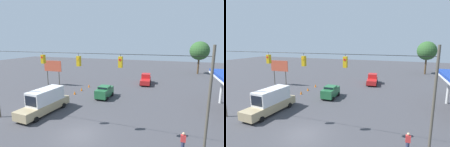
# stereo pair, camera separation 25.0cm
# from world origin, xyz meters

# --- Properties ---
(ground_plane) EXTENTS (140.00, 140.00, 0.00)m
(ground_plane) POSITION_xyz_m (0.00, 0.00, 0.00)
(ground_plane) COLOR #3D3D42
(overhead_signal_span) EXTENTS (22.00, 0.38, 8.68)m
(overhead_signal_span) POSITION_xyz_m (-0.03, -0.47, 5.32)
(overhead_signal_span) COLOR #4C473D
(overhead_signal_span) RESTS_ON ground_plane
(box_truck_tan_parked_shoulder) EXTENTS (2.73, 7.52, 3.02)m
(box_truck_tan_parked_shoulder) POSITION_xyz_m (6.72, -3.42, 1.48)
(box_truck_tan_parked_shoulder) COLOR tan
(box_truck_tan_parked_shoulder) RESTS_ON ground_plane
(pickup_truck_red_oncoming_deep) EXTENTS (2.48, 5.63, 2.12)m
(pickup_truck_red_oncoming_deep) POSITION_xyz_m (-3.04, -22.80, 0.98)
(pickup_truck_red_oncoming_deep) COLOR red
(pickup_truck_red_oncoming_deep) RESTS_ON ground_plane
(sedan_green_withflow_mid) EXTENTS (2.03, 3.92, 1.93)m
(sedan_green_withflow_mid) POSITION_xyz_m (1.82, -11.35, 1.00)
(sedan_green_withflow_mid) COLOR #236038
(sedan_green_withflow_mid) RESTS_ON ground_plane
(traffic_cone_nearest) EXTENTS (0.35, 0.35, 0.61)m
(traffic_cone_nearest) POSITION_xyz_m (7.24, -3.83, 0.31)
(traffic_cone_nearest) COLOR orange
(traffic_cone_nearest) RESTS_ON ground_plane
(traffic_cone_second) EXTENTS (0.35, 0.35, 0.61)m
(traffic_cone_second) POSITION_xyz_m (7.28, -6.35, 0.31)
(traffic_cone_second) COLOR orange
(traffic_cone_second) RESTS_ON ground_plane
(traffic_cone_third) EXTENTS (0.35, 0.35, 0.61)m
(traffic_cone_third) POSITION_xyz_m (7.13, -8.83, 0.31)
(traffic_cone_third) COLOR orange
(traffic_cone_third) RESTS_ON ground_plane
(traffic_cone_fourth) EXTENTS (0.35, 0.35, 0.61)m
(traffic_cone_fourth) POSITION_xyz_m (7.26, -11.33, 0.31)
(traffic_cone_fourth) COLOR orange
(traffic_cone_fourth) RESTS_ON ground_plane
(traffic_cone_fifth) EXTENTS (0.35, 0.35, 0.61)m
(traffic_cone_fifth) POSITION_xyz_m (7.22, -13.61, 0.31)
(traffic_cone_fifth) COLOR orange
(traffic_cone_fifth) RESTS_ON ground_plane
(traffic_cone_farthest) EXTENTS (0.35, 0.35, 0.61)m
(traffic_cone_farthest) POSITION_xyz_m (7.11, -16.40, 0.31)
(traffic_cone_farthest) COLOR orange
(traffic_cone_farthest) RESTS_ON ground_plane
(roadside_billboard) EXTENTS (3.99, 0.16, 5.10)m
(roadside_billboard) POSITION_xyz_m (14.57, -15.32, 3.70)
(roadside_billboard) COLOR #4C473D
(roadside_billboard) RESTS_ON ground_plane
(pedestrian) EXTENTS (0.40, 0.28, 1.58)m
(pedestrian) POSITION_xyz_m (-9.37, -0.71, 0.78)
(pedestrian) COLOR #2D334C
(pedestrian) RESTS_ON ground_plane
(tree_horizon_left) EXTENTS (5.03, 5.03, 8.92)m
(tree_horizon_left) POSITION_xyz_m (-14.96, -39.11, 6.37)
(tree_horizon_left) COLOR #4C3823
(tree_horizon_left) RESTS_ON ground_plane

